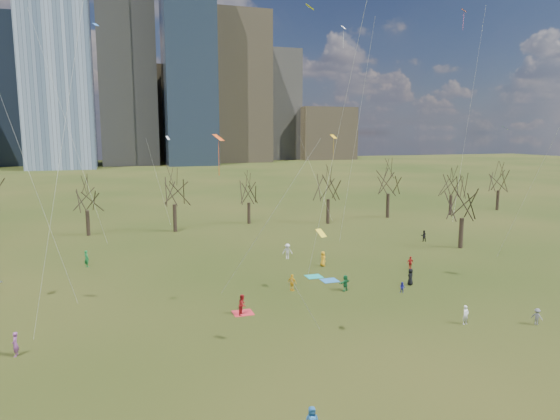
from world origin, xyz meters
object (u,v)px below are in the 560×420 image
object	(u,v)px
blanket_navy	(330,280)
person_4	(292,283)
person_1	(466,315)
blanket_crimson	(243,313)
person_2	(243,305)
blanket_teal	(314,277)

from	to	relation	value
blanket_navy	person_4	distance (m)	5.02
person_1	person_4	distance (m)	15.27
blanket_navy	blanket_crimson	size ratio (longest dim) A/B	1.00
person_2	blanket_teal	bearing A→B (deg)	-14.44
blanket_crimson	person_1	bearing A→B (deg)	-26.15
blanket_teal	person_1	size ratio (longest dim) A/B	1.09
person_2	person_4	distance (m)	7.34
blanket_teal	person_4	bearing A→B (deg)	-134.97
blanket_navy	person_2	size ratio (longest dim) A/B	0.96
blanket_navy	person_4	size ratio (longest dim) A/B	1.02
person_2	person_4	bearing A→B (deg)	-17.49
blanket_crimson	person_1	xyz separation A→B (m)	(15.48, -7.60, 0.72)
person_2	blanket_navy	bearing A→B (deg)	-23.67
blanket_navy	blanket_crimson	xyz separation A→B (m)	(-10.29, -6.00, 0.00)
person_4	blanket_teal	bearing A→B (deg)	-81.67
blanket_crimson	person_2	bearing A→B (deg)	-106.95
blanket_crimson	person_2	xyz separation A→B (m)	(-0.11, -0.36, 0.82)
blanket_teal	person_1	world-z (taller)	person_1
blanket_navy	person_2	world-z (taller)	person_2
blanket_navy	person_1	distance (m)	14.58
blanket_teal	person_4	world-z (taller)	person_4
blanket_crimson	person_4	xyz separation A→B (m)	(5.70, 4.12, 0.77)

